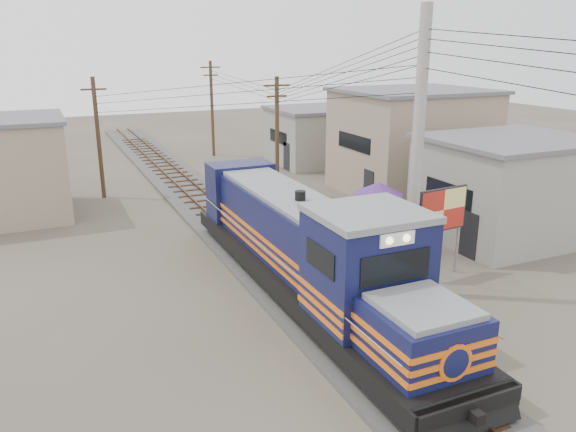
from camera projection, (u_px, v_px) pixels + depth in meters
name	position (u px, v px, depth m)	size (l,w,h in m)	color
ground	(316.00, 305.00, 19.60)	(120.00, 120.00, 0.00)	#473F35
ballast	(227.00, 223.00, 28.30)	(3.60, 70.00, 0.16)	#595651
track	(226.00, 220.00, 28.25)	(1.15, 70.00, 0.12)	#51331E
locomotive	(308.00, 250.00, 19.69)	(3.10, 16.90, 4.19)	black
utility_pole_main	(417.00, 159.00, 19.06)	(0.40, 0.40, 10.00)	#9E9B93
wooden_pole_mid	(277.00, 135.00, 32.49)	(1.60, 0.24, 7.00)	#4C3826
wooden_pole_far	(212.00, 107.00, 44.75)	(1.60, 0.24, 7.50)	#4C3826
wooden_pole_left	(98.00, 136.00, 32.27)	(1.60, 0.24, 7.00)	#4C3826
power_lines	(229.00, 72.00, 24.73)	(9.65, 19.00, 3.30)	black
shophouse_front	(509.00, 188.00, 26.01)	(7.35, 6.30, 4.70)	gray
shophouse_mid	(411.00, 141.00, 34.03)	(8.40, 7.35, 6.20)	gray
shophouse_back	(315.00, 135.00, 42.47)	(6.30, 6.30, 4.20)	gray
shophouse_left	(3.00, 168.00, 28.89)	(6.30, 6.30, 5.20)	gray
billboard	(443.00, 212.00, 21.23)	(2.31, 0.36, 3.58)	#99999E
market_umbrella	(378.00, 189.00, 25.82)	(3.00, 3.00, 2.67)	black
vendor	(382.00, 211.00, 27.66)	(0.61, 0.40, 1.68)	black
plant_nursery	(390.00, 241.00, 24.50)	(3.60, 3.46, 1.11)	#16501E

